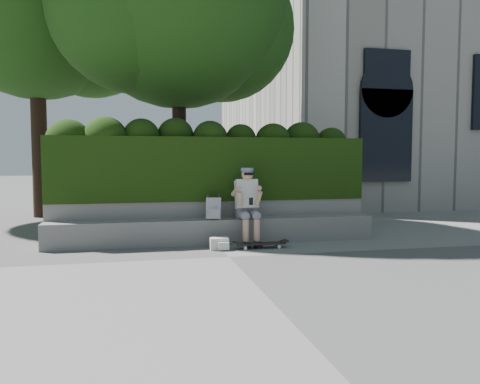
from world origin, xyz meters
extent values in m
plane|color=slate|center=(0.00, 0.00, 0.00)|extent=(80.00, 80.00, 0.00)
cube|color=gray|center=(0.00, 1.25, 0.23)|extent=(6.00, 0.45, 0.45)
cube|color=gray|center=(0.00, 1.73, 0.38)|extent=(6.00, 0.50, 0.75)
cube|color=black|center=(0.00, 1.95, 1.35)|extent=(6.00, 1.00, 1.20)
cube|color=gray|center=(9.00, 11.00, 7.50)|extent=(12.00, 12.00, 15.00)
cylinder|color=black|center=(-0.39, 4.08, 1.55)|extent=(0.33, 0.33, 3.10)
cylinder|color=black|center=(-3.89, 6.13, 1.66)|extent=(0.40, 0.40, 3.33)
cube|color=slate|center=(0.55, 1.20, 0.56)|extent=(0.36, 0.26, 0.22)
cube|color=silver|center=(0.55, 1.13, 0.90)|extent=(0.40, 0.32, 0.55)
sphere|color=tan|center=(0.55, 1.06, 1.26)|extent=(0.21, 0.21, 0.21)
cylinder|color=#56729E|center=(0.55, 1.08, 1.35)|extent=(0.23, 0.23, 0.06)
cube|color=black|center=(0.55, 0.78, 0.80)|extent=(0.07, 0.02, 0.13)
cylinder|color=tan|center=(0.45, 0.76, 0.24)|extent=(0.11, 0.11, 0.47)
cylinder|color=tan|center=(0.65, 0.76, 0.24)|extent=(0.11, 0.11, 0.47)
cube|color=black|center=(0.45, 0.70, 0.05)|extent=(0.10, 0.26, 0.10)
cube|color=black|center=(0.65, 0.70, 0.05)|extent=(0.10, 0.26, 0.10)
cube|color=black|center=(0.68, 0.58, 0.08)|extent=(0.86, 0.23, 0.02)
cylinder|color=silver|center=(0.38, 0.49, 0.03)|extent=(0.06, 0.03, 0.06)
cylinder|color=silver|center=(0.38, 0.67, 0.03)|extent=(0.06, 0.03, 0.06)
cylinder|color=silver|center=(0.98, 0.50, 0.03)|extent=(0.06, 0.03, 0.06)
cylinder|color=silver|center=(0.97, 0.68, 0.03)|extent=(0.06, 0.03, 0.06)
cube|color=silver|center=(-0.05, 1.15, 0.64)|extent=(0.29, 0.20, 0.39)
cube|color=silver|center=(-0.05, 0.64, 0.10)|extent=(0.32, 0.23, 0.20)
camera|label=1|loc=(-1.41, -7.13, 1.53)|focal=35.00mm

